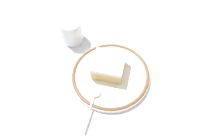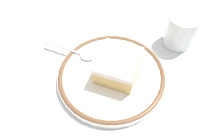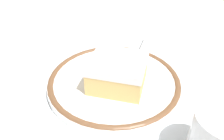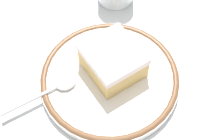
% 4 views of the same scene
% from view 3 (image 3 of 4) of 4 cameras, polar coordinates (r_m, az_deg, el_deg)
% --- Properties ---
extents(ground_plane, '(2.40, 2.40, 0.00)m').
position_cam_3_polar(ground_plane, '(0.39, 1.87, -5.99)').
color(ground_plane, '#B7B2A8').
extents(placemat, '(0.42, 0.39, 0.00)m').
position_cam_3_polar(placemat, '(0.39, 1.87, -5.90)').
color(placemat, silver).
rests_on(placemat, ground_plane).
extents(plate, '(0.22, 0.22, 0.02)m').
position_cam_3_polar(plate, '(0.40, 0.00, -2.90)').
color(plate, white).
rests_on(plate, placemat).
extents(cake_slice, '(0.11, 0.11, 0.05)m').
position_cam_3_polar(cake_slice, '(0.37, 0.86, -0.71)').
color(cake_slice, '#DBB76B').
rests_on(cake_slice, plate).
extents(spoon, '(0.10, 0.09, 0.01)m').
position_cam_3_polar(spoon, '(0.46, 6.22, 3.53)').
color(spoon, silver).
rests_on(spoon, plate).
extents(sugar_packet, '(0.04, 0.06, 0.01)m').
position_cam_3_polar(sugar_packet, '(0.47, -16.18, 1.05)').
color(sugar_packet, white).
rests_on(sugar_packet, placemat).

